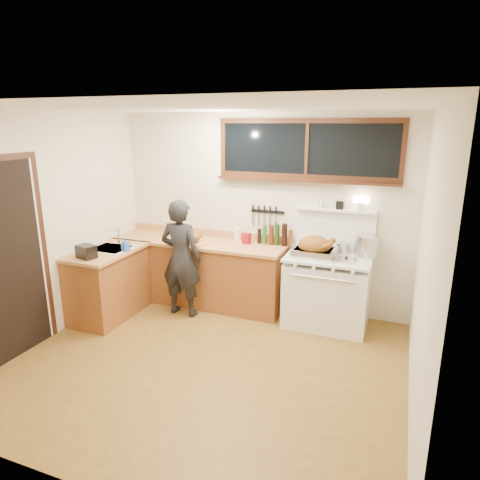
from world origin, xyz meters
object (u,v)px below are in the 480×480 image
at_px(man, 181,258).
at_px(cutting_board, 193,240).
at_px(roast_turkey, 314,248).
at_px(vintage_stove, 327,289).

distance_m(man, cutting_board, 0.34).
height_order(man, cutting_board, man).
bearing_deg(cutting_board, roast_turkey, 0.83).
distance_m(vintage_stove, cutting_board, 1.86).
height_order(vintage_stove, cutting_board, vintage_stove).
xyz_separation_m(man, cutting_board, (0.04, 0.28, 0.18)).
xyz_separation_m(man, roast_turkey, (1.66, 0.31, 0.23)).
distance_m(vintage_stove, roast_turkey, 0.57).
height_order(man, roast_turkey, man).
bearing_deg(vintage_stove, man, -167.77).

